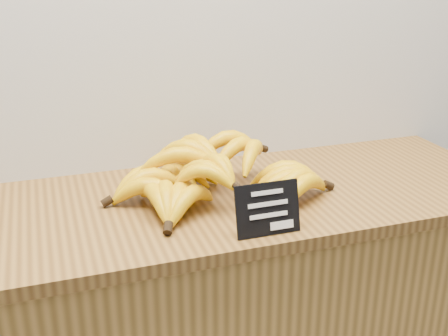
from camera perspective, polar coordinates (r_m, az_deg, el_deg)
counter_top at (r=1.37m, az=-0.66°, el=-3.38°), size 1.51×0.54×0.03m
chalkboard_sign at (r=1.17m, az=4.47°, el=-4.19°), size 0.14×0.03×0.11m
banana_pile at (r=1.34m, az=-2.17°, el=-0.67°), size 0.56×0.38×0.12m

